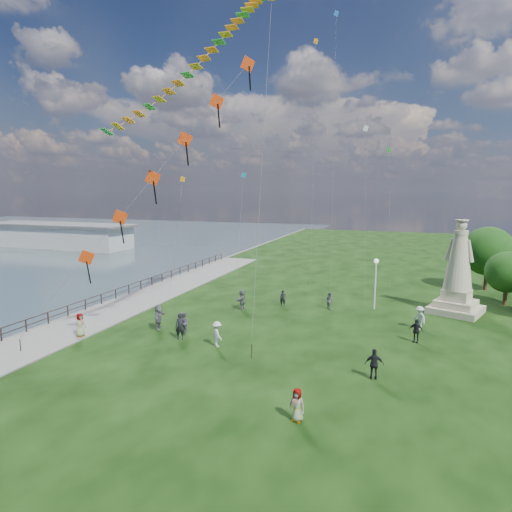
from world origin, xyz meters
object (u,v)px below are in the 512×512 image
at_px(lamppost, 376,273).
at_px(person_8, 420,318).
at_px(person_3, 374,364).
at_px(person_11, 242,300).
at_px(person_4, 297,405).
at_px(person_9, 416,331).
at_px(person_6, 283,298).
at_px(person_1, 184,323).
at_px(person_2, 217,334).
at_px(person_7, 330,300).
at_px(pier_pavilion, 59,235).
at_px(person_0, 180,326).
at_px(person_10, 80,326).
at_px(statue, 458,278).
at_px(person_5, 159,317).

xyz_separation_m(lamppost, person_8, (3.51, -4.43, -2.30)).
relative_size(person_3, person_11, 0.97).
xyz_separation_m(person_4, person_9, (5.09, 12.31, 0.05)).
bearing_deg(person_6, person_1, -129.40).
relative_size(person_2, person_3, 0.98).
height_order(person_6, person_7, person_7).
bearing_deg(pier_pavilion, person_2, -37.30).
bearing_deg(person_9, person_4, -91.49).
relative_size(person_0, person_11, 1.04).
bearing_deg(person_1, person_10, -126.07).
relative_size(person_1, person_8, 0.92).
height_order(person_2, person_10, person_2).
xyz_separation_m(statue, person_10, (-25.10, -15.38, -2.11)).
relative_size(person_8, person_11, 0.99).
distance_m(person_2, person_10, 9.75).
height_order(statue, person_7, statue).
xyz_separation_m(person_5, person_7, (10.89, 9.61, -0.19)).
height_order(person_2, person_4, person_2).
bearing_deg(person_0, pier_pavilion, 123.02).
height_order(person_9, person_10, person_10).
bearing_deg(person_10, lamppost, -46.42).
height_order(person_4, person_6, person_4).
distance_m(lamppost, person_3, 14.45).
bearing_deg(person_1, pier_pavilion, 169.96).
height_order(person_10, person_11, person_11).
xyz_separation_m(person_2, person_8, (12.53, 8.15, 0.03)).
bearing_deg(person_5, lamppost, -63.42).
distance_m(pier_pavilion, statue, 69.47).
bearing_deg(lamppost, person_5, -143.39).
height_order(statue, lamppost, statue).
xyz_separation_m(pier_pavilion, statue, (65.15, -24.09, 1.09)).
xyz_separation_m(statue, person_1, (-18.75, -12.30, -2.13)).
xyz_separation_m(lamppost, person_3, (1.02, -14.23, -2.32)).
bearing_deg(pier_pavilion, person_8, -25.52).
relative_size(person_9, person_11, 0.92).
relative_size(person_3, person_8, 0.98).
height_order(lamppost, person_7, lamppost).
relative_size(person_6, person_11, 0.83).
bearing_deg(person_5, person_1, -108.32).
bearing_deg(person_3, lamppost, -95.18).
relative_size(person_7, person_10, 0.90).
relative_size(person_2, person_7, 1.13).
relative_size(statue, person_7, 5.25).
bearing_deg(person_7, person_10, 86.36).
height_order(person_0, person_11, person_0).
xyz_separation_m(person_4, person_5, (-12.67, 8.94, 0.17)).
height_order(lamppost, person_6, lamppost).
bearing_deg(lamppost, person_7, -161.90).
bearing_deg(person_5, person_11, -39.41).
xyz_separation_m(person_8, person_9, (-0.28, -3.01, -0.06)).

